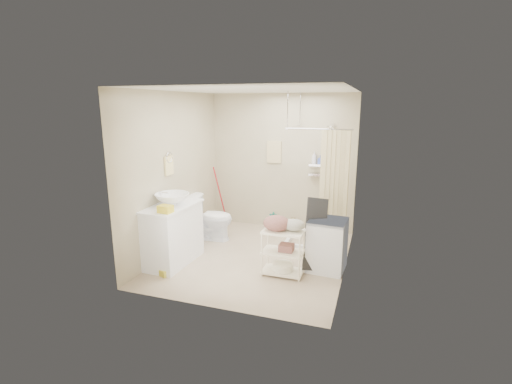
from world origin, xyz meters
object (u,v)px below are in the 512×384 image
vanity (172,234)px  laundry_rack (283,248)px  toilet (211,217)px  washing_machine (327,245)px

vanity → laundry_rack: bearing=6.1°
toilet → washing_machine: size_ratio=1.06×
washing_machine → toilet: bearing=167.9°
toilet → vanity: bearing=170.5°
washing_machine → laundry_rack: bearing=-142.2°
toilet → laundry_rack: bearing=-125.6°
toilet → laundry_rack: (1.61, -1.01, -0.01)m
vanity → laundry_rack: vanity is taller
vanity → toilet: bearing=86.2°
washing_machine → laundry_rack: size_ratio=0.96×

